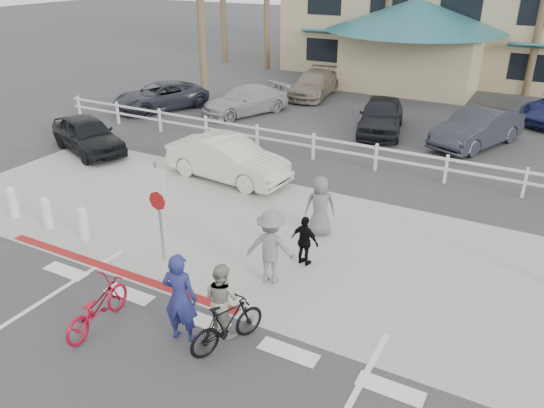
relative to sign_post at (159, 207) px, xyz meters
The scene contains 25 objects.
ground 3.50m from the sign_post, 43.73° to the right, with size 140.00×140.00×0.00m, color #333335.
bike_path 5.00m from the sign_post, 61.29° to the right, with size 12.00×16.00×0.01m, color #333335.
sidewalk_plaza 3.56m from the sign_post, 45.00° to the left, with size 22.00×7.00×0.01m, color gray.
cross_street 6.86m from the sign_post, 69.94° to the left, with size 40.00×5.00×0.01m, color #333335.
parking_lot 16.03m from the sign_post, 81.72° to the left, with size 50.00×16.00×0.01m, color #333335.
curb_red 1.89m from the sign_post, 124.99° to the right, with size 7.00×0.25×0.02m, color maroon.
rail_fence 8.81m from the sign_post, 71.36° to the left, with size 29.40×0.16×1.00m, color silver, non-canonical shape.
sign_post is the anchor object (origin of this frame).
bollard_0 2.69m from the sign_post, behind, with size 0.26×0.26×0.95m, color silver, non-canonical shape.
bollard_1 4.03m from the sign_post, behind, with size 0.26×0.26×0.95m, color silver, non-canonical shape.
bollard_2 5.39m from the sign_post, behind, with size 0.26×0.26×0.95m, color silver, non-canonical shape.
bike_red 2.94m from the sign_post, 79.00° to the right, with size 0.64×1.83×0.96m, color maroon.
rider_red 3.21m from the sign_post, 44.24° to the right, with size 0.70×0.46×1.92m, color navy.
bike_black 3.86m from the sign_post, 31.94° to the right, with size 0.48×1.69×1.01m, color black.
rider_black 3.35m from the sign_post, 30.12° to the right, with size 0.76×0.59×1.56m, color gray.
pedestrian_a 2.90m from the sign_post, ahead, with size 1.17×0.67×1.81m, color slate.
pedestrian_child 3.60m from the sign_post, 24.43° to the left, with size 0.76×0.32×1.29m, color black.
pedestrian_b 4.24m from the sign_post, 46.96° to the left, with size 0.82×0.53×1.67m, color #5D5D5D.
car_white_sedan 5.45m from the sign_post, 105.48° to the left, with size 1.52×4.36×1.44m, color beige.
car_red_compact 9.16m from the sign_post, 146.99° to the left, with size 1.62×4.04×1.38m, color black.
lot_car_0 14.56m from the sign_post, 129.49° to the left, with size 2.14×4.64×1.29m, color #272933.
lot_car_1 13.56m from the sign_post, 112.48° to the left, with size 1.79×4.40×1.28m, color #9C9C9C.
lot_car_2 12.83m from the sign_post, 83.58° to the left, with size 1.75×4.34×1.48m, color black.
lot_car_3 13.89m from the sign_post, 67.41° to the left, with size 1.57×4.50×1.48m, color #23262D.
lot_car_4 17.63m from the sign_post, 102.22° to the left, with size 1.85×4.55×1.32m, color gray.
Camera 1 is at (5.52, -6.55, 6.89)m, focal length 35.00 mm.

